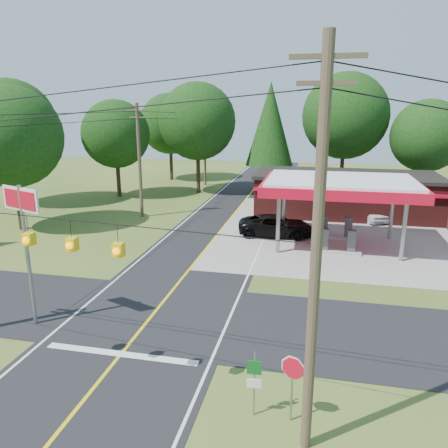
% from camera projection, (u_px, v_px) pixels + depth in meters
% --- Properties ---
extents(ground, '(120.00, 120.00, 0.00)m').
position_uv_depth(ground, '(153.00, 314.00, 21.13)').
color(ground, '#3D581F').
rests_on(ground, ground).
extents(main_highway, '(8.00, 120.00, 0.02)m').
position_uv_depth(main_highway, '(153.00, 314.00, 21.13)').
color(main_highway, black).
rests_on(main_highway, ground).
extents(cross_road, '(70.00, 7.00, 0.02)m').
position_uv_depth(cross_road, '(153.00, 314.00, 21.13)').
color(cross_road, black).
rests_on(cross_road, ground).
extents(lane_center_yellow, '(0.15, 110.00, 0.00)m').
position_uv_depth(lane_center_yellow, '(153.00, 314.00, 21.13)').
color(lane_center_yellow, yellow).
rests_on(lane_center_yellow, main_highway).
extents(gas_canopy, '(10.60, 7.40, 4.88)m').
position_uv_depth(gas_canopy, '(340.00, 187.00, 30.44)').
color(gas_canopy, gray).
rests_on(gas_canopy, ground).
extents(convenience_store, '(16.40, 7.55, 3.80)m').
position_uv_depth(convenience_store, '(345.00, 194.00, 40.26)').
color(convenience_store, '#4E1916').
rests_on(convenience_store, ground).
extents(utility_pole_near_right, '(1.80, 0.30, 11.50)m').
position_uv_depth(utility_pole_near_right, '(316.00, 257.00, 11.44)').
color(utility_pole_near_right, '#473828').
rests_on(utility_pole_near_right, ground).
extents(utility_pole_far_left, '(1.80, 0.30, 10.00)m').
position_uv_depth(utility_pole_far_left, '(139.00, 159.00, 38.37)').
color(utility_pole_far_left, '#473828').
rests_on(utility_pole_far_left, ground).
extents(utility_pole_north, '(0.30, 0.30, 9.50)m').
position_uv_depth(utility_pole_north, '(205.00, 147.00, 54.21)').
color(utility_pole_north, '#473828').
rests_on(utility_pole_north, ground).
extents(overhead_beacons, '(17.04, 2.04, 1.03)m').
position_uv_depth(overhead_beacons, '(48.00, 220.00, 14.05)').
color(overhead_beacons, black).
rests_on(overhead_beacons, ground).
extents(treeline_backdrop, '(70.27, 51.59, 13.30)m').
position_uv_depth(treeline_backdrop, '(250.00, 130.00, 41.64)').
color(treeline_backdrop, '#332316').
rests_on(treeline_backdrop, ground).
extents(suv_car, '(6.06, 6.06, 1.60)m').
position_uv_depth(suv_car, '(276.00, 226.00, 33.68)').
color(suv_car, black).
rests_on(suv_car, ground).
extents(sedan_car, '(5.82, 5.82, 1.49)m').
position_uv_depth(sedan_car, '(369.00, 212.00, 38.29)').
color(sedan_car, white).
rests_on(sedan_car, ground).
extents(big_stop_sign, '(2.29, 0.94, 6.51)m').
position_uv_depth(big_stop_sign, '(23.00, 224.00, 18.99)').
color(big_stop_sign, gray).
rests_on(big_stop_sign, ground).
extents(octagonal_stop_sign, '(0.77, 0.33, 2.33)m').
position_uv_depth(octagonal_stop_sign, '(293.00, 373.00, 13.58)').
color(octagonal_stop_sign, gray).
rests_on(octagonal_stop_sign, ground).
extents(route_sign_post, '(0.47, 0.10, 2.31)m').
position_uv_depth(route_sign_post, '(254.00, 378.00, 13.91)').
color(route_sign_post, gray).
rests_on(route_sign_post, ground).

